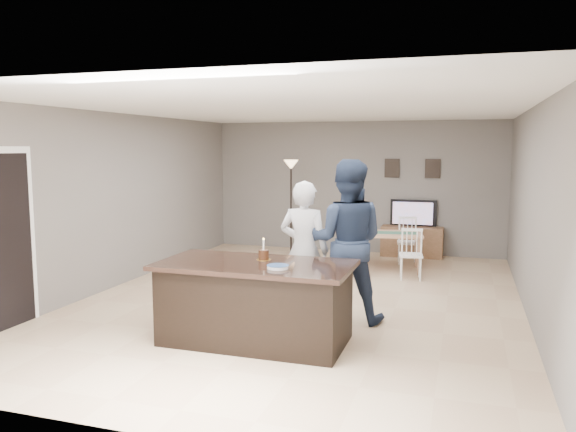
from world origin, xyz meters
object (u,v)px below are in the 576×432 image
(birthday_cake, at_px, (264,255))
(plate_stack, at_px, (278,267))
(man, at_px, (346,241))
(television, at_px, (413,213))
(floor_lamp, at_px, (291,182))
(tv_console, at_px, (412,242))
(woman, at_px, (304,250))
(dining_table, at_px, (381,239))
(kitchen_island, at_px, (255,302))

(birthday_cake, bearing_deg, plate_stack, -52.20)
(man, bearing_deg, television, -100.85)
(floor_lamp, bearing_deg, television, 21.74)
(tv_console, height_order, floor_lamp, floor_lamp)
(woman, height_order, dining_table, woman)
(birthday_cake, height_order, dining_table, birthday_cake)
(plate_stack, bearing_deg, television, 81.57)
(plate_stack, bearing_deg, man, 70.13)
(television, xyz_separation_m, floor_lamp, (-2.27, -0.90, 0.63))
(television, distance_m, plate_stack, 5.91)
(kitchen_island, bearing_deg, dining_table, 79.20)
(birthday_cake, distance_m, dining_table, 4.05)
(man, distance_m, birthday_cake, 1.18)
(man, distance_m, plate_stack, 1.37)
(kitchen_island, bearing_deg, woman, 75.31)
(television, distance_m, dining_table, 1.58)
(tv_console, xyz_separation_m, birthday_cake, (-1.17, -5.39, 0.66))
(floor_lamp, bearing_deg, woman, -70.20)
(dining_table, relative_size, floor_lamp, 0.92)
(birthday_cake, bearing_deg, kitchen_island, -100.39)
(dining_table, distance_m, floor_lamp, 2.17)
(kitchen_island, height_order, television, television)
(tv_console, height_order, birthday_cake, birthday_cake)
(man, bearing_deg, kitchen_island, 47.74)
(kitchen_island, relative_size, floor_lamp, 1.12)
(television, xyz_separation_m, plate_stack, (-0.87, -5.84, 0.06))
(tv_console, distance_m, man, 4.56)
(plate_stack, bearing_deg, birthday_cake, 127.80)
(man, height_order, dining_table, man)
(woman, xyz_separation_m, man, (0.53, 0.06, 0.13))
(kitchen_island, bearing_deg, plate_stack, -31.46)
(kitchen_island, distance_m, television, 5.78)
(television, distance_m, birthday_cake, 5.58)
(tv_console, bearing_deg, television, 90.00)
(birthday_cake, xyz_separation_m, dining_table, (0.76, 3.96, -0.41))
(kitchen_island, xyz_separation_m, tv_console, (1.20, 5.57, -0.15))
(kitchen_island, bearing_deg, birthday_cake, 79.61)
(television, xyz_separation_m, man, (-0.40, -4.56, 0.15))
(kitchen_island, distance_m, woman, 1.14)
(television, xyz_separation_m, dining_table, (-0.41, -1.50, -0.31))
(man, height_order, birthday_cake, man)
(kitchen_island, xyz_separation_m, dining_table, (0.79, 4.14, 0.10))
(birthday_cake, bearing_deg, television, 77.93)
(kitchen_island, xyz_separation_m, floor_lamp, (-1.07, 4.74, 1.04))
(floor_lamp, bearing_deg, tv_console, 20.19)
(tv_console, distance_m, floor_lamp, 2.69)
(kitchen_island, distance_m, floor_lamp, 4.97)
(woman, height_order, man, man)
(tv_console, relative_size, plate_stack, 5.16)
(television, height_order, floor_lamp, floor_lamp)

